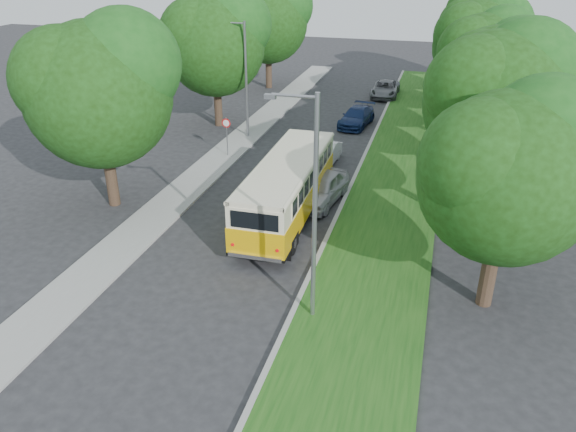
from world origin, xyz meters
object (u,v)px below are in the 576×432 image
(vintage_bus, at_px, (287,190))
(car_blue, at_px, (357,117))
(lamppost_far, at_px, (245,76))
(car_silver, at_px, (321,188))
(car_grey, at_px, (385,89))
(lamppost_near, at_px, (312,205))
(car_white, at_px, (324,155))

(vintage_bus, height_order, car_blue, vintage_bus)
(vintage_bus, bearing_deg, lamppost_far, 117.78)
(vintage_bus, distance_m, car_silver, 2.62)
(lamppost_far, bearing_deg, vintage_bus, -61.72)
(car_blue, bearing_deg, car_grey, 91.16)
(lamppost_near, bearing_deg, car_silver, 100.29)
(lamppost_far, bearing_deg, lamppost_near, -64.29)
(vintage_bus, relative_size, car_blue, 2.22)
(vintage_bus, distance_m, car_grey, 24.74)
(car_white, bearing_deg, lamppost_near, -75.96)
(lamppost_near, bearing_deg, car_white, 100.53)
(vintage_bus, height_order, car_silver, vintage_bus)
(car_silver, bearing_deg, car_grey, 97.54)
(lamppost_near, relative_size, vintage_bus, 0.81)
(lamppost_far, height_order, car_blue, lamppost_far)
(car_silver, relative_size, car_blue, 1.00)
(vintage_bus, height_order, car_grey, vintage_bus)
(lamppost_near, bearing_deg, car_grey, 92.16)
(car_silver, xyz_separation_m, car_blue, (-0.44, 13.50, -0.11))
(lamppost_far, relative_size, vintage_bus, 0.76)
(car_white, xyz_separation_m, car_grey, (1.54, 17.19, 0.03))
(car_silver, xyz_separation_m, car_grey, (0.53, 22.42, -0.11))
(vintage_bus, relative_size, car_silver, 2.21)
(lamppost_far, xyz_separation_m, car_white, (6.16, -3.71, -3.50))
(car_white, distance_m, car_blue, 8.29)
(car_silver, bearing_deg, lamppost_near, -70.81)
(lamppost_near, relative_size, lamppost_far, 1.07)
(lamppost_near, height_order, lamppost_far, lamppost_near)
(car_blue, bearing_deg, lamppost_far, -138.44)
(car_silver, height_order, car_white, car_silver)
(car_grey, bearing_deg, car_silver, -91.75)
(lamppost_near, relative_size, car_blue, 1.80)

